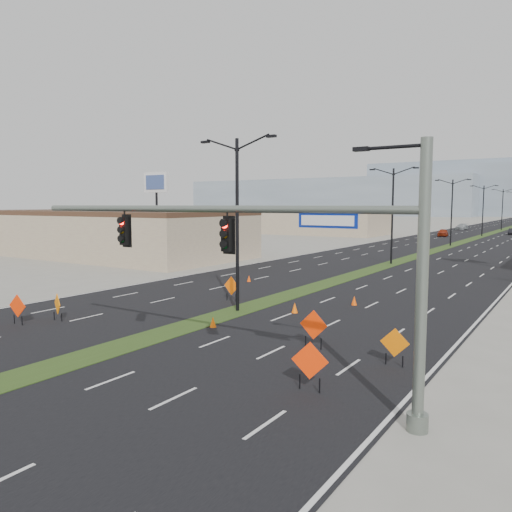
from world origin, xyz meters
The scene contains 27 objects.
ground centered at (0.00, 0.00, 0.00)m, with size 600.00×600.00×0.00m, color gray.
road_surface centered at (0.00, 100.00, 0.00)m, with size 25.00×400.00×0.02m, color black.
median_strip centered at (0.00, 100.00, 0.00)m, with size 2.00×400.00×0.04m, color #2B3F16.
building_sw_near centered at (-35.00, 30.00, 2.50)m, with size 40.00×16.00×5.00m, color tan.
building_sw_far centered at (-32.00, 85.00, 2.25)m, with size 30.00×14.00×4.50m, color tan.
mesa_west centered at (-120.00, 280.00, 11.00)m, with size 180.00×50.00×22.00m, color gray.
mesa_backdrop centered at (-30.00, 320.00, 16.00)m, with size 140.00×50.00×32.00m, color gray.
signal_mast centered at (8.56, 2.00, 4.79)m, with size 16.30×0.60×8.00m.
streetlight_0 centered at (0.00, 12.00, 5.42)m, with size 5.15×0.24×10.02m.
streetlight_1 centered at (0.00, 40.00, 5.42)m, with size 5.15×0.24×10.02m.
streetlight_2 centered at (0.00, 68.00, 5.42)m, with size 5.15×0.24×10.02m.
streetlight_3 centered at (0.00, 96.00, 5.42)m, with size 5.15×0.24×10.02m.
streetlight_4 centered at (0.00, 124.00, 5.42)m, with size 5.15×0.24×10.02m.
car_left centered at (-6.30, 90.86, 0.75)m, with size 1.76×4.38×1.49m, color #9C2B11.
car_mid centered at (4.44, 105.35, 0.63)m, with size 1.34×3.85×1.27m, color black.
car_far centered at (-8.62, 121.09, 0.74)m, with size 2.06×5.08×1.47m, color #A3A9AC.
construction_sign_0 centered at (-7.65, 3.00, 0.94)m, with size 1.20×0.18×1.60m.
construction_sign_1 centered at (-6.68, 4.67, 0.88)m, with size 1.06×0.46×1.50m.
construction_sign_2 centered at (-2.11, 14.28, 0.95)m, with size 1.21×0.20×1.62m.
construction_sign_3 centered at (7.21, 7.54, 1.01)m, with size 1.28×0.10×1.71m.
construction_sign_4 centered at (9.35, 3.00, 1.00)m, with size 1.26×0.32×1.70m.
construction_sign_5 centered at (10.90, 7.15, 0.88)m, with size 1.13×0.12×1.51m.
cone_0 centered at (1.22, 8.12, 0.28)m, with size 0.34×0.34×0.56m, color #F85D05.
cone_1 centered at (3.06, 13.40, 0.31)m, with size 0.37×0.37×0.62m, color #FF6005.
cone_2 centered at (5.08, 17.38, 0.30)m, with size 0.36×0.36×0.60m, color #FB4E05.
cone_3 centered at (-5.72, 21.66, 0.27)m, with size 0.33×0.33×0.54m, color #F84605.
pole_sign_west centered at (-20.25, 26.11, 7.82)m, with size 3.13×0.43×9.58m.
Camera 1 is at (16.73, -11.52, 6.25)m, focal length 35.00 mm.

